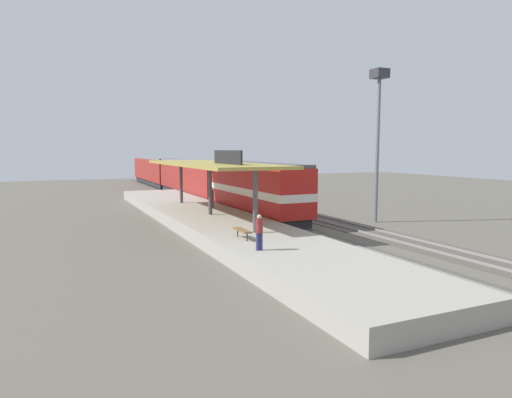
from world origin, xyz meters
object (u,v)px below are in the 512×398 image
object	(u,v)px
locomotive	(255,189)
platform_bench	(242,231)
light_mast	(378,113)
person_waiting	(259,230)
person_walking	(212,196)
passenger_carriage_front	(192,178)
passenger_carriage_rear	(155,171)

from	to	relation	value
locomotive	platform_bench	bearing A→B (deg)	-117.41
light_mast	person_waiting	bearing A→B (deg)	-147.90
platform_bench	person_walking	distance (m)	13.46
passenger_carriage_front	person_walking	size ratio (longest dim) A/B	11.70
locomotive	passenger_carriage_rear	distance (m)	38.80
passenger_carriage_front	person_waiting	world-z (taller)	passenger_carriage_front
platform_bench	passenger_carriage_rear	distance (m)	50.74
locomotive	passenger_carriage_rear	size ratio (longest dim) A/B	0.72
platform_bench	passenger_carriage_rear	bearing A→B (deg)	83.21
locomotive	passenger_carriage_front	bearing A→B (deg)	90.00
passenger_carriage_front	person_walking	distance (m)	16.73
person_waiting	passenger_carriage_front	bearing A→B (deg)	78.96
passenger_carriage_front	person_waiting	bearing A→B (deg)	-101.04
platform_bench	person_walking	world-z (taller)	person_walking
locomotive	person_waiting	xyz separation A→B (m)	(-6.33, -14.44, -0.56)
light_mast	person_walking	bearing A→B (deg)	146.96
locomotive	passenger_carriage_rear	xyz separation A→B (m)	(0.00, 38.80, -0.10)
passenger_carriage_rear	person_waiting	xyz separation A→B (m)	(-6.33, -53.24, -0.46)
person_waiting	platform_bench	bearing A→B (deg)	83.42
platform_bench	light_mast	world-z (taller)	light_mast
passenger_carriage_rear	light_mast	world-z (taller)	light_mast
platform_bench	light_mast	xyz separation A→B (m)	(13.80, 6.00, 7.05)
locomotive	passenger_carriage_front	world-z (taller)	locomotive
person_waiting	person_walking	distance (m)	16.32
passenger_carriage_rear	person_walking	distance (m)	37.36
light_mast	person_walking	world-z (taller)	light_mast
passenger_carriage_front	passenger_carriage_rear	bearing A→B (deg)	90.00
passenger_carriage_rear	person_waiting	distance (m)	53.62
platform_bench	locomotive	bearing A→B (deg)	62.59
light_mast	person_walking	size ratio (longest dim) A/B	6.84
passenger_carriage_front	locomotive	bearing A→B (deg)	-90.00
locomotive	passenger_carriage_front	distance (m)	18.00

